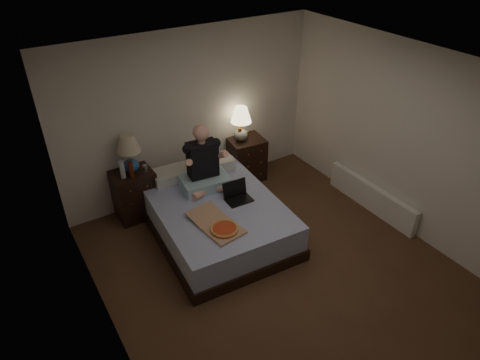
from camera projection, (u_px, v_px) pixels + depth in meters
floor at (278, 270)px, 5.32m from camera, size 4.00×4.50×0.00m
ceiling at (292, 75)px, 3.97m from camera, size 4.00×4.50×0.00m
wall_back at (191, 115)px, 6.24m from camera, size 4.00×0.00×2.50m
wall_front at (476, 335)px, 3.04m from camera, size 4.00×0.00×2.50m
wall_left at (102, 254)px, 3.75m from camera, size 0.00×4.50×2.50m
wall_right at (407, 141)px, 5.54m from camera, size 0.00×4.50×2.50m
bed at (217, 218)px, 5.80m from camera, size 1.68×2.16×0.52m
nightstand_left at (134, 193)px, 6.11m from camera, size 0.56×0.51×0.72m
nightstand_right at (246, 158)px, 6.96m from camera, size 0.60×0.55×0.71m
lamp_left at (129, 154)px, 5.77m from camera, size 0.40×0.40×0.56m
lamp_right at (241, 124)px, 6.58m from camera, size 0.37×0.37×0.56m
water_bottle at (122, 170)px, 5.72m from camera, size 0.07×0.07×0.25m
soda_can at (145, 168)px, 5.89m from camera, size 0.07×0.07×0.10m
beer_bottle_left at (131, 169)px, 5.74m from camera, size 0.06×0.06×0.23m
beer_bottle_right at (240, 135)px, 6.64m from camera, size 0.06×0.06×0.23m
person at (204, 158)px, 5.72m from camera, size 0.72×0.59×0.93m
laptop at (239, 193)px, 5.63m from camera, size 0.35×0.30×0.24m
pizza_box at (224, 229)px, 5.12m from camera, size 0.49×0.80×0.08m
radiator at (371, 197)px, 6.31m from camera, size 0.10×1.60×0.40m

